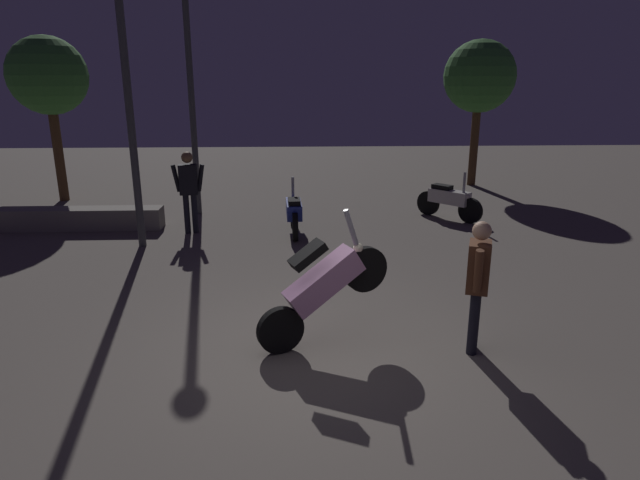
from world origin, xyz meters
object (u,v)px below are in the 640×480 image
(motorcycle_blue_parked_left, at_px, (294,212))
(streetlamp_far, at_px, (188,52))
(person_bystander_far, at_px, (478,276))
(motorcycle_white_parked_right, at_px, (449,200))
(person_rider_beside, at_px, (189,185))
(streetlamp_near, at_px, (124,49))
(motorcycle_pink_foreground, at_px, (323,285))

(motorcycle_blue_parked_left, distance_m, streetlamp_far, 4.32)
(person_bystander_far, bearing_deg, motorcycle_white_parked_right, -83.25)
(person_rider_beside, xyz_separation_m, streetlamp_near, (-0.77, -0.88, 2.55))
(motorcycle_blue_parked_left, height_order, motorcycle_white_parked_right, same)
(motorcycle_white_parked_right, xyz_separation_m, streetlamp_far, (-5.76, 0.79, 3.18))
(motorcycle_pink_foreground, bearing_deg, person_rider_beside, 94.36)
(streetlamp_near, bearing_deg, streetlamp_far, 76.53)
(motorcycle_white_parked_right, relative_size, person_rider_beside, 0.77)
(person_rider_beside, bearing_deg, streetlamp_near, -46.42)
(person_rider_beside, relative_size, streetlamp_far, 0.29)
(motorcycle_pink_foreground, bearing_deg, motorcycle_blue_parked_left, 72.16)
(motorcycle_white_parked_right, xyz_separation_m, streetlamp_near, (-6.38, -1.82, 3.11))
(motorcycle_white_parked_right, height_order, streetlamp_far, streetlamp_far)
(person_bystander_far, distance_m, streetlamp_far, 8.64)
(motorcycle_pink_foreground, bearing_deg, motorcycle_white_parked_right, 39.95)
(person_rider_beside, bearing_deg, streetlamp_far, 179.98)
(motorcycle_white_parked_right, relative_size, person_bystander_far, 0.82)
(motorcycle_blue_parked_left, distance_m, person_bystander_far, 5.56)
(person_rider_beside, height_order, streetlamp_far, streetlamp_far)
(motorcycle_pink_foreground, relative_size, motorcycle_white_parked_right, 1.26)
(streetlamp_far, bearing_deg, streetlamp_near, -103.47)
(motorcycle_blue_parked_left, xyz_separation_m, streetlamp_far, (-2.27, 1.83, 3.18))
(motorcycle_blue_parked_left, xyz_separation_m, streetlamp_near, (-2.89, -0.77, 3.11))
(motorcycle_pink_foreground, xyz_separation_m, streetlamp_near, (-3.25, 4.09, 2.80))
(motorcycle_pink_foreground, xyz_separation_m, person_bystander_far, (1.73, -0.26, 0.18))
(motorcycle_pink_foreground, height_order, streetlamp_far, streetlamp_far)
(person_rider_beside, xyz_separation_m, streetlamp_far, (-0.15, 1.72, 2.62))
(motorcycle_white_parked_right, height_order, person_rider_beside, person_rider_beside)
(motorcycle_white_parked_right, xyz_separation_m, person_rider_beside, (-5.61, -0.94, 0.56))
(streetlamp_far, bearing_deg, person_rider_beside, -84.97)
(motorcycle_white_parked_right, bearing_deg, motorcycle_blue_parked_left, -115.86)
(motorcycle_white_parked_right, xyz_separation_m, person_bystander_far, (-1.40, -6.17, 0.49))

